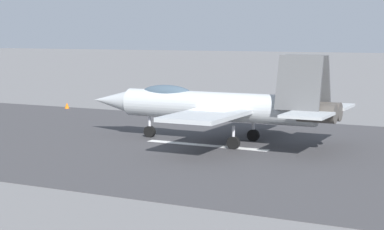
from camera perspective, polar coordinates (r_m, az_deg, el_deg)
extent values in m
plane|color=slate|center=(39.35, 1.90, -2.76)|extent=(400.00, 400.00, 0.00)
cube|color=#3D3C3F|center=(39.34, 1.90, -2.75)|extent=(240.00, 26.00, 0.02)
cube|color=white|center=(39.54, 1.27, -2.68)|extent=(8.00, 0.70, 0.00)
cylinder|color=#AFB3B6|center=(40.25, 2.21, 0.76)|extent=(12.61, 1.80, 1.79)
cone|color=#AFB3B6|center=(44.03, -7.02, 1.26)|extent=(2.91, 1.52, 1.52)
ellipsoid|color=#3F5160|center=(41.78, -2.23, 1.91)|extent=(3.60, 1.10, 1.10)
cylinder|color=#47423D|center=(37.52, 10.87, 0.16)|extent=(2.20, 1.10, 1.10)
cylinder|color=#47423D|center=(38.57, 11.32, 0.34)|extent=(2.20, 1.10, 1.10)
cube|color=#AFB3B6|center=(36.47, 1.19, -0.06)|extent=(3.41, 5.72, 0.24)
cube|color=#AFB3B6|center=(43.31, 5.47, 1.05)|extent=(3.41, 5.72, 0.24)
cube|color=#AFB3B6|center=(35.75, 10.06, 0.00)|extent=(2.40, 2.80, 0.16)
cube|color=#AFB3B6|center=(40.34, 12.03, 0.76)|extent=(2.40, 2.80, 0.16)
cube|color=#4F5052|center=(37.30, 9.35, 2.78)|extent=(2.60, 0.95, 3.14)
cube|color=#4F5052|center=(39.01, 10.15, 2.95)|extent=(2.60, 0.95, 3.14)
cylinder|color=silver|center=(42.68, -3.74, -1.04)|extent=(0.18, 0.18, 1.40)
cylinder|color=black|center=(42.73, -3.73, -1.47)|extent=(0.76, 0.30, 0.76)
cylinder|color=silver|center=(38.30, 3.65, -1.99)|extent=(0.18, 0.18, 1.40)
cylinder|color=black|center=(38.35, 3.65, -2.46)|extent=(0.76, 0.30, 0.76)
cylinder|color=silver|center=(41.23, 5.40, -1.35)|extent=(0.18, 0.18, 1.40)
cylinder|color=black|center=(41.28, 5.39, -1.79)|extent=(0.76, 0.30, 0.76)
cone|color=orange|center=(52.79, 1.24, 0.08)|extent=(0.44, 0.44, 0.55)
cone|color=orange|center=(60.10, -10.90, 0.81)|extent=(0.44, 0.44, 0.55)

